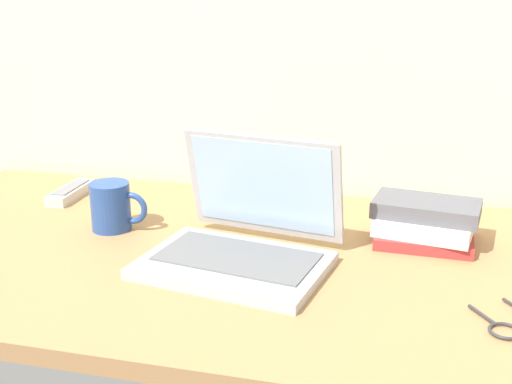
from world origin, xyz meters
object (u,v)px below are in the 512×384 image
(book_stack, at_px, (425,222))
(remote_control_near, at_px, (71,192))
(laptop, at_px, (244,236))
(coffee_mug, at_px, (112,206))

(book_stack, bearing_deg, remote_control_near, 174.46)
(remote_control_near, relative_size, book_stack, 0.78)
(laptop, bearing_deg, coffee_mug, 164.10)
(book_stack, bearing_deg, coffee_mug, -171.75)
(coffee_mug, distance_m, book_stack, 0.61)
(laptop, distance_m, remote_control_near, 0.54)
(laptop, xyz_separation_m, coffee_mug, (-0.29, 0.08, 0.00))
(remote_control_near, xyz_separation_m, book_stack, (0.79, -0.08, 0.03))
(coffee_mug, relative_size, remote_control_near, 0.73)
(coffee_mug, height_order, remote_control_near, coffee_mug)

